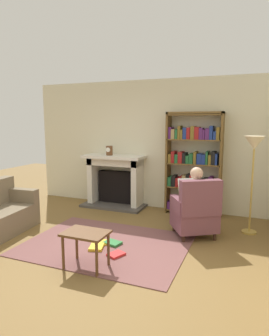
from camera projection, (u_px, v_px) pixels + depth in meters
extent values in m
plane|color=brown|center=(96.00, 253.00, 4.24)|extent=(14.00, 14.00, 0.00)
cube|color=beige|center=(154.00, 145.00, 6.37)|extent=(5.60, 0.10, 2.70)
cube|color=brown|center=(106.00, 244.00, 4.52)|extent=(2.40, 1.80, 0.01)
cube|color=#4C4742|center=(113.00, 205.00, 6.53)|extent=(1.36, 0.64, 0.05)
cube|color=black|center=(118.00, 187.00, 6.67)|extent=(0.84, 0.20, 0.70)
cube|color=silver|center=(94.00, 180.00, 6.73)|extent=(0.12, 0.44, 1.06)
cube|color=silver|center=(137.00, 184.00, 6.35)|extent=(0.12, 0.44, 1.06)
cube|color=silver|center=(115.00, 161.00, 6.47)|extent=(1.16, 0.44, 0.16)
cube|color=silver|center=(114.00, 157.00, 6.40)|extent=(1.32, 0.56, 0.06)
cylinder|color=brown|center=(109.00, 151.00, 6.40)|extent=(0.14, 0.14, 0.20)
cylinder|color=white|center=(108.00, 150.00, 6.33)|extent=(0.10, 0.01, 0.10)
cube|color=brown|center=(168.00, 163.00, 6.09)|extent=(0.04, 0.32, 2.03)
cube|color=brown|center=(221.00, 165.00, 5.71)|extent=(0.04, 0.32, 2.03)
cube|color=brown|center=(195.00, 113.00, 5.74)|extent=(1.08, 0.32, 0.04)
cube|color=brown|center=(192.00, 210.00, 6.05)|extent=(1.04, 0.32, 0.02)
cube|color=#4C1E59|center=(171.00, 204.00, 6.19)|extent=(0.08, 0.26, 0.16)
cube|color=maroon|center=(174.00, 203.00, 6.16)|extent=(0.04, 0.26, 0.23)
cube|color=brown|center=(176.00, 205.00, 6.14)|extent=(0.05, 0.26, 0.16)
cube|color=brown|center=(180.00, 204.00, 6.12)|extent=(0.08, 0.26, 0.18)
cube|color=navy|center=(184.00, 204.00, 6.08)|extent=(0.06, 0.26, 0.21)
cube|color=brown|center=(186.00, 204.00, 6.06)|extent=(0.04, 0.26, 0.21)
cube|color=#997F4C|center=(189.00, 204.00, 6.04)|extent=(0.05, 0.26, 0.25)
cube|color=#997F4C|center=(191.00, 205.00, 6.02)|extent=(0.04, 0.26, 0.22)
cube|color=black|center=(194.00, 205.00, 6.00)|extent=(0.07, 0.26, 0.21)
cube|color=brown|center=(199.00, 206.00, 5.97)|extent=(0.09, 0.26, 0.21)
cube|color=black|center=(203.00, 205.00, 5.93)|extent=(0.09, 0.26, 0.24)
cube|color=#1E592D|center=(207.00, 207.00, 5.91)|extent=(0.05, 0.26, 0.18)
cube|color=brown|center=(211.00, 208.00, 5.89)|extent=(0.07, 0.26, 0.17)
cube|color=navy|center=(214.00, 208.00, 5.86)|extent=(0.04, 0.26, 0.16)
cube|color=brown|center=(193.00, 187.00, 5.97)|extent=(1.04, 0.32, 0.02)
cube|color=#1E592D|center=(171.00, 181.00, 6.12)|extent=(0.07, 0.26, 0.19)
cube|color=black|center=(175.00, 180.00, 6.08)|extent=(0.08, 0.26, 0.21)
cube|color=maroon|center=(178.00, 182.00, 6.06)|extent=(0.07, 0.26, 0.18)
cube|color=maroon|center=(182.00, 181.00, 6.03)|extent=(0.05, 0.26, 0.21)
cube|color=#997F4C|center=(185.00, 181.00, 6.00)|extent=(0.07, 0.26, 0.24)
cube|color=black|center=(188.00, 180.00, 5.97)|extent=(0.06, 0.26, 0.26)
cube|color=maroon|center=(192.00, 181.00, 5.95)|extent=(0.08, 0.26, 0.25)
cube|color=#4C1E59|center=(197.00, 183.00, 5.92)|extent=(0.08, 0.26, 0.16)
cube|color=black|center=(201.00, 183.00, 5.89)|extent=(0.08, 0.26, 0.17)
cube|color=black|center=(206.00, 183.00, 5.85)|extent=(0.09, 0.26, 0.20)
cube|color=#4C1E59|center=(211.00, 183.00, 5.81)|extent=(0.08, 0.26, 0.23)
cube|color=maroon|center=(215.00, 185.00, 5.79)|extent=(0.07, 0.26, 0.16)
cube|color=brown|center=(194.00, 164.00, 5.90)|extent=(1.04, 0.32, 0.02)
cube|color=brown|center=(171.00, 158.00, 6.04)|extent=(0.06, 0.26, 0.18)
cube|color=maroon|center=(174.00, 157.00, 6.02)|extent=(0.07, 0.26, 0.23)
cube|color=#1E592D|center=(177.00, 158.00, 5.99)|extent=(0.06, 0.26, 0.17)
cube|color=maroon|center=(181.00, 157.00, 5.96)|extent=(0.08, 0.26, 0.22)
cube|color=black|center=(185.00, 158.00, 5.94)|extent=(0.06, 0.26, 0.20)
cube|color=#1E592D|center=(188.00, 159.00, 5.91)|extent=(0.06, 0.26, 0.16)
cube|color=#1E592D|center=(192.00, 158.00, 5.88)|extent=(0.08, 0.26, 0.20)
cube|color=brown|center=(196.00, 157.00, 5.85)|extent=(0.05, 0.26, 0.24)
cube|color=navy|center=(200.00, 159.00, 5.83)|extent=(0.09, 0.26, 0.20)
cube|color=navy|center=(204.00, 159.00, 5.80)|extent=(0.07, 0.26, 0.19)
cube|color=#1E592D|center=(207.00, 158.00, 5.77)|extent=(0.04, 0.26, 0.25)
cube|color=brown|center=(210.00, 159.00, 5.75)|extent=(0.05, 0.26, 0.19)
cube|color=black|center=(214.00, 158.00, 5.73)|extent=(0.07, 0.26, 0.25)
cube|color=navy|center=(217.00, 159.00, 5.71)|extent=(0.04, 0.26, 0.21)
cube|color=brown|center=(194.00, 140.00, 5.82)|extent=(1.04, 0.32, 0.02)
cube|color=#4C1E59|center=(171.00, 133.00, 5.97)|extent=(0.05, 0.26, 0.23)
cube|color=#997F4C|center=(174.00, 134.00, 5.95)|extent=(0.07, 0.26, 0.19)
cube|color=#1E592D|center=(177.00, 134.00, 5.92)|extent=(0.05, 0.26, 0.18)
cube|color=brown|center=(180.00, 132.00, 5.90)|extent=(0.05, 0.26, 0.26)
cube|color=brown|center=(183.00, 134.00, 5.88)|extent=(0.04, 0.26, 0.18)
cube|color=navy|center=(186.00, 133.00, 5.86)|extent=(0.07, 0.26, 0.22)
cube|color=maroon|center=(189.00, 133.00, 5.83)|extent=(0.07, 0.26, 0.22)
cube|color=brown|center=(193.00, 133.00, 5.80)|extent=(0.07, 0.26, 0.25)
cube|color=maroon|center=(198.00, 133.00, 5.77)|extent=(0.08, 0.26, 0.24)
cube|color=#4C1E59|center=(202.00, 134.00, 5.75)|extent=(0.07, 0.26, 0.22)
cube|color=#4C1E59|center=(205.00, 134.00, 5.73)|extent=(0.04, 0.26, 0.19)
cube|color=#4C1E59|center=(208.00, 134.00, 5.70)|extent=(0.08, 0.26, 0.21)
cube|color=navy|center=(212.00, 133.00, 5.67)|extent=(0.06, 0.26, 0.26)
cube|color=navy|center=(215.00, 135.00, 5.66)|extent=(0.05, 0.26, 0.16)
cube|color=brown|center=(219.00, 133.00, 5.63)|extent=(0.06, 0.26, 0.23)
cube|color=brown|center=(195.00, 115.00, 5.75)|extent=(1.04, 0.32, 0.02)
cylinder|color=#331E14|center=(203.00, 226.00, 5.15)|extent=(0.05, 0.05, 0.12)
cylinder|color=#331E14|center=(174.00, 228.00, 5.06)|extent=(0.05, 0.05, 0.12)
cylinder|color=#331E14|center=(215.00, 237.00, 4.68)|extent=(0.05, 0.05, 0.12)
cylinder|color=#331E14|center=(183.00, 239.00, 4.59)|extent=(0.05, 0.05, 0.12)
cube|color=brown|center=(194.00, 220.00, 4.84)|extent=(0.86, 0.85, 0.30)
cube|color=brown|center=(201.00, 198.00, 4.54)|extent=(0.63, 0.47, 0.55)
cube|color=brown|center=(210.00, 203.00, 4.84)|extent=(0.39, 0.52, 0.22)
cube|color=brown|center=(178.00, 205.00, 4.75)|extent=(0.39, 0.52, 0.22)
cube|color=white|center=(196.00, 196.00, 4.73)|extent=(0.38, 0.34, 0.50)
sphere|color=#D8AD8C|center=(197.00, 173.00, 4.67)|extent=(0.20, 0.20, 0.20)
cube|color=#191E3F|center=(196.00, 205.00, 4.97)|extent=(0.31, 0.40, 0.12)
cube|color=#191E3F|center=(186.00, 205.00, 4.94)|extent=(0.31, 0.40, 0.12)
cylinder|color=#191E3F|center=(191.00, 216.00, 5.19)|extent=(0.10, 0.10, 0.42)
cylinder|color=#191E3F|center=(182.00, 217.00, 5.16)|extent=(0.10, 0.10, 0.42)
cube|color=white|center=(189.00, 186.00, 5.03)|extent=(0.36, 0.28, 0.25)
cube|color=#74644D|center=(20.00, 195.00, 5.43)|extent=(0.71, 0.23, 0.24)
cube|color=brown|center=(86.00, 233.00, 3.74)|extent=(0.56, 0.39, 0.03)
cylinder|color=brown|center=(63.00, 253.00, 3.73)|extent=(0.04, 0.04, 0.44)
cylinder|color=brown|center=(97.00, 259.00, 3.55)|extent=(0.04, 0.04, 0.44)
cylinder|color=brown|center=(77.00, 244.00, 4.01)|extent=(0.04, 0.04, 0.44)
cylinder|color=brown|center=(108.00, 249.00, 3.83)|extent=(0.04, 0.04, 0.44)
cube|color=gold|center=(97.00, 247.00, 4.36)|extent=(0.25, 0.30, 0.04)
cube|color=#267233|center=(113.00, 243.00, 4.51)|extent=(0.28, 0.23, 0.04)
cube|color=gold|center=(100.00, 242.00, 4.54)|extent=(0.32, 0.28, 0.02)
cube|color=red|center=(116.00, 254.00, 4.12)|extent=(0.24, 0.27, 0.03)
cylinder|color=#B7933F|center=(249.00, 232.00, 5.00)|extent=(0.24, 0.24, 0.03)
cylinder|color=#B7933F|center=(251.00, 191.00, 4.89)|extent=(0.03, 0.03, 1.37)
cone|color=beige|center=(254.00, 143.00, 4.77)|extent=(0.32, 0.32, 0.22)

